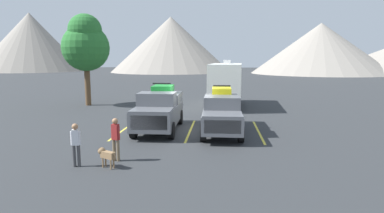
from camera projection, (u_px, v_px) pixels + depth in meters
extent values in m
plane|color=#2D3033|center=(191.00, 129.00, 18.25)|extent=(240.00, 240.00, 0.00)
cube|color=#595B60|center=(159.00, 114.00, 17.80)|extent=(2.16, 5.43, 1.00)
cube|color=#595B60|center=(152.00, 110.00, 15.80)|extent=(2.03, 1.54, 0.08)
cube|color=#595B60|center=(157.00, 100.00, 17.18)|extent=(1.98, 1.43, 0.75)
cube|color=slate|center=(155.00, 100.00, 16.62)|extent=(1.84, 0.24, 0.56)
cube|color=#595B60|center=(163.00, 97.00, 19.12)|extent=(2.08, 2.51, 0.52)
cube|color=silver|center=(149.00, 123.00, 15.15)|extent=(1.78, 0.08, 0.70)
cylinder|color=black|center=(171.00, 130.00, 15.98)|extent=(0.29, 0.87, 0.87)
cylinder|color=black|center=(134.00, 130.00, 16.13)|extent=(0.29, 0.87, 0.87)
cylinder|color=black|center=(180.00, 117.00, 19.61)|extent=(0.29, 0.87, 0.87)
cylinder|color=black|center=(149.00, 117.00, 19.76)|extent=(0.29, 0.87, 0.87)
cube|color=green|center=(163.00, 89.00, 19.05)|extent=(1.17, 1.61, 0.45)
cylinder|color=black|center=(169.00, 90.00, 18.47)|extent=(0.19, 0.44, 0.44)
cylinder|color=black|center=(153.00, 90.00, 18.55)|extent=(0.19, 0.44, 0.44)
cylinder|color=black|center=(172.00, 89.00, 19.55)|extent=(0.19, 0.44, 0.44)
cylinder|color=black|center=(157.00, 88.00, 19.62)|extent=(0.19, 0.44, 0.44)
cube|color=black|center=(162.00, 84.00, 18.55)|extent=(1.05, 0.09, 0.08)
cube|color=#595B60|center=(222.00, 116.00, 17.33)|extent=(2.03, 5.87, 0.88)
cube|color=#595B60|center=(222.00, 114.00, 15.18)|extent=(1.90, 1.66, 0.08)
cube|color=#595B60|center=(222.00, 103.00, 16.69)|extent=(1.86, 1.54, 0.71)
cube|color=slate|center=(222.00, 104.00, 16.09)|extent=(1.73, 0.23, 0.53)
cube|color=#595B60|center=(221.00, 100.00, 18.78)|extent=(1.96, 2.71, 0.52)
cube|color=silver|center=(222.00, 127.00, 14.47)|extent=(1.67, 0.08, 0.62)
cylinder|color=black|center=(241.00, 133.00, 15.37)|extent=(0.29, 0.90, 0.90)
cylinder|color=black|center=(203.00, 132.00, 15.51)|extent=(0.29, 0.90, 0.90)
cylinder|color=black|center=(236.00, 118.00, 19.28)|extent=(0.29, 0.90, 0.90)
cylinder|color=black|center=(206.00, 117.00, 19.42)|extent=(0.29, 0.90, 0.90)
cube|color=yellow|center=(222.00, 92.00, 18.71)|extent=(1.10, 1.73, 0.45)
cylinder|color=black|center=(230.00, 93.00, 18.09)|extent=(0.19, 0.44, 0.44)
cylinder|color=black|center=(214.00, 93.00, 18.16)|extent=(0.19, 0.44, 0.44)
cylinder|color=black|center=(229.00, 91.00, 19.26)|extent=(0.19, 0.44, 0.44)
cylinder|color=black|center=(214.00, 91.00, 19.32)|extent=(0.19, 0.44, 0.44)
cube|color=black|center=(222.00, 86.00, 18.17)|extent=(0.98, 0.09, 0.08)
cube|color=gold|center=(125.00, 129.00, 18.30)|extent=(0.12, 5.50, 0.01)
cube|color=gold|center=(190.00, 130.00, 17.96)|extent=(0.12, 5.50, 0.01)
cube|color=gold|center=(259.00, 132.00, 17.63)|extent=(0.12, 5.50, 0.01)
cube|color=silver|center=(226.00, 82.00, 26.57)|extent=(2.93, 7.33, 3.01)
cube|color=#595960|center=(211.00, 80.00, 26.73)|extent=(0.47, 6.89, 0.24)
cube|color=silver|center=(227.00, 62.00, 27.37)|extent=(0.64, 0.74, 0.30)
cube|color=#333333|center=(223.00, 111.00, 22.73)|extent=(0.20, 1.21, 0.12)
cylinder|color=black|center=(239.00, 104.00, 25.80)|extent=(0.27, 0.77, 0.76)
cylinder|color=black|center=(211.00, 103.00, 26.15)|extent=(0.27, 0.77, 0.76)
cylinder|color=black|center=(240.00, 101.00, 27.48)|extent=(0.27, 0.77, 0.76)
cylinder|color=black|center=(213.00, 100.00, 27.83)|extent=(0.27, 0.77, 0.76)
cylinder|color=#3F3F42|center=(74.00, 156.00, 11.89)|extent=(0.12, 0.12, 0.83)
cylinder|color=#3F3F42|center=(79.00, 156.00, 11.91)|extent=(0.12, 0.12, 0.83)
cube|color=silver|center=(75.00, 137.00, 11.80)|extent=(0.28, 0.24, 0.59)
sphere|color=#9E704C|center=(75.00, 127.00, 11.74)|extent=(0.22, 0.22, 0.22)
cylinder|color=silver|center=(72.00, 138.00, 11.79)|extent=(0.10, 0.10, 0.53)
cylinder|color=silver|center=(79.00, 138.00, 11.82)|extent=(0.10, 0.10, 0.53)
cylinder|color=#726047|center=(114.00, 150.00, 12.60)|extent=(0.13, 0.13, 0.87)
cylinder|color=#726047|center=(118.00, 150.00, 12.54)|extent=(0.13, 0.13, 0.87)
cube|color=maroon|center=(115.00, 132.00, 12.46)|extent=(0.29, 0.25, 0.61)
sphere|color=#9E704C|center=(115.00, 121.00, 12.40)|extent=(0.23, 0.23, 0.23)
cylinder|color=maroon|center=(112.00, 132.00, 12.51)|extent=(0.10, 0.10, 0.55)
cylinder|color=maroon|center=(119.00, 133.00, 12.42)|extent=(0.10, 0.10, 0.55)
cube|color=olive|center=(108.00, 155.00, 11.75)|extent=(0.62, 0.46, 0.25)
sphere|color=olive|center=(102.00, 151.00, 11.91)|extent=(0.27, 0.27, 0.27)
cylinder|color=olive|center=(114.00, 155.00, 11.57)|extent=(0.16, 0.11, 0.20)
cylinder|color=olive|center=(103.00, 163.00, 11.85)|extent=(0.06, 0.06, 0.37)
cylinder|color=olive|center=(106.00, 162.00, 11.97)|extent=(0.06, 0.06, 0.37)
cylinder|color=olive|center=(111.00, 165.00, 11.63)|extent=(0.06, 0.06, 0.37)
cylinder|color=olive|center=(114.00, 163.00, 11.75)|extent=(0.06, 0.06, 0.37)
cylinder|color=brown|center=(88.00, 83.00, 27.22)|extent=(0.47, 0.47, 3.89)
sphere|color=#286B2D|center=(86.00, 48.00, 26.78)|extent=(3.92, 3.92, 3.92)
sphere|color=#286B2D|center=(85.00, 31.00, 26.32)|extent=(2.75, 2.75, 2.75)
cone|color=gray|center=(31.00, 42.00, 98.17)|extent=(31.41, 31.41, 17.66)
cone|color=gray|center=(171.00, 45.00, 92.92)|extent=(34.76, 34.76, 15.75)
cone|color=gray|center=(320.00, 48.00, 82.72)|extent=(34.94, 34.94, 12.91)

